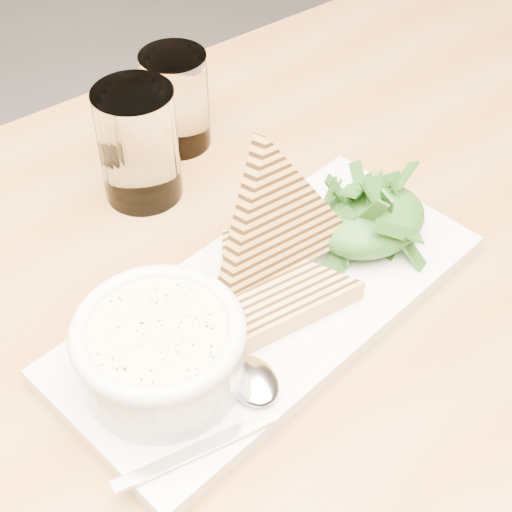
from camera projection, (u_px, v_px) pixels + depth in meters
table_top at (339, 344)px, 0.66m from camera, size 1.30×0.87×0.04m
table_leg_br at (433, 187)px, 1.40m from camera, size 0.06×0.06×0.74m
platter at (271, 305)px, 0.65m from camera, size 0.39×0.22×0.02m
soup_bowl at (161, 358)px, 0.57m from camera, size 0.12×0.12×0.05m
soup at (158, 333)px, 0.55m from camera, size 0.10×0.10×0.01m
bowl_rim at (158, 331)px, 0.55m from camera, size 0.13×0.13×0.01m
sandwich_flat at (270, 292)px, 0.64m from camera, size 0.17×0.17×0.02m
sandwich_lean at (279, 224)px, 0.63m from camera, size 0.16×0.14×0.17m
salad_base at (370, 220)px, 0.68m from camera, size 0.10×0.08×0.04m
arugula_pile at (371, 214)px, 0.68m from camera, size 0.11×0.10×0.05m
spoon_bowl at (253, 381)px, 0.58m from camera, size 0.04×0.05×0.01m
spoon_handle at (197, 450)px, 0.54m from camera, size 0.12×0.03×0.00m
glass_near at (139, 145)px, 0.72m from camera, size 0.07×0.07×0.11m
glass_far at (176, 100)px, 0.78m from camera, size 0.07×0.07×0.10m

